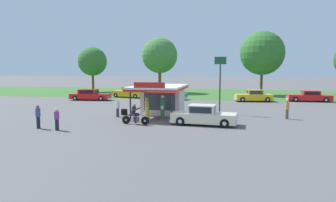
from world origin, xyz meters
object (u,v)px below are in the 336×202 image
Objects in this scene: gas_pump_nearside at (147,109)px; motorcycle_with_rider at (135,116)px; bystander_admiring_sedan at (57,119)px; spare_tire_stack at (124,112)px; bystander_strolling_foreground at (38,116)px; featured_classic_sedan at (204,116)px; parked_car_back_row_far_right at (309,97)px; parked_car_back_row_right at (129,93)px; roadside_pole_sign at (220,76)px; parked_car_back_row_centre_left at (90,95)px; bystander_leaning_by_kiosk at (118,108)px; parked_car_back_row_centre_right at (170,95)px; parked_car_back_row_centre at (254,96)px; bystander_chatting_near_pumps at (287,109)px; gas_pump_offside at (163,108)px.

gas_pump_nearside is 0.84× the size of motorcycle_with_rider.
spare_tire_stack is at bearing 74.74° from bystander_admiring_sedan.
bystander_strolling_foreground is (-6.51, -5.60, 0.06)m from gas_pump_nearside.
featured_classic_sedan is at bearing 9.88° from motorcycle_with_rider.
parked_car_back_row_far_right is 1.00× the size of parked_car_back_row_right.
roadside_pole_sign is 9.01× the size of spare_tire_stack.
bystander_admiring_sedan reaches higher than featured_classic_sedan.
bystander_leaning_by_kiosk is at bearing -55.53° from parked_car_back_row_centre_left.
motorcycle_with_rider is at bearing -54.51° from parked_car_back_row_centre_left.
gas_pump_nearside reaches higher than parked_car_back_row_right.
gas_pump_nearside is 24.82m from parked_car_back_row_far_right.
parked_car_back_row_right reaches higher than spare_tire_stack.
bystander_leaning_by_kiosk is 1.42m from spare_tire_stack.
parked_car_back_row_centre_right is 16.73m from bystander_leaning_by_kiosk.
parked_car_back_row_centre_left is 1.12× the size of parked_car_back_row_centre.
parked_car_back_row_right is 1.04× the size of roadside_pole_sign.
parked_car_back_row_centre is at bearing 58.63° from gas_pump_nearside.
parked_car_back_row_centre reaches higher than featured_classic_sedan.
bystander_chatting_near_pumps is (11.95, 5.02, 0.20)m from motorcycle_with_rider.
bystander_leaning_by_kiosk is (-2.64, 3.21, 0.14)m from motorcycle_with_rider.
bystander_strolling_foreground is at bearing -156.39° from bystander_chatting_near_pumps.
gas_pump_offside is 6.91m from roadside_pole_sign.
spare_tire_stack is at bearing 154.81° from featured_classic_sedan.
gas_pump_offside is at bearing -117.75° from parked_car_back_row_centre.
roadside_pole_sign is (6.20, 7.04, 2.99)m from motorcycle_with_rider.
gas_pump_offside is 10.62m from bystander_chatting_near_pumps.
parked_car_back_row_centre_left is 1.05× the size of roadside_pole_sign.
gas_pump_nearside is 0.33× the size of parked_car_back_row_far_right.
gas_pump_offside is 20.77m from parked_car_back_row_right.
parked_car_back_row_right reaches higher than featured_classic_sedan.
bystander_admiring_sedan is at bearing -107.00° from bystander_leaning_by_kiosk.
gas_pump_offside is at bearing 58.97° from motorcycle_with_rider.
gas_pump_nearside is 8.59m from bystander_strolling_foreground.
parked_car_back_row_centre is 3.35× the size of bystander_leaning_by_kiosk.
parked_car_back_row_far_right is 1.05× the size of parked_car_back_row_centre_right.
parked_car_back_row_centre_left is at bearing 105.63° from bystander_strolling_foreground.
featured_classic_sedan is at bearing -71.45° from parked_car_back_row_centre_right.
gas_pump_nearside is 2.91m from bystander_leaning_by_kiosk.
bystander_strolling_foreground is at bearing -86.74° from parked_car_back_row_right.
spare_tire_stack is (9.23, -11.92, -0.41)m from parked_car_back_row_centre_left.
parked_car_back_row_right is at bearing 93.26° from bystander_strolling_foreground.
bystander_strolling_foreground is (-3.66, -6.16, 0.10)m from bystander_leaning_by_kiosk.
bystander_chatting_near_pumps is at bearing -83.14° from parked_car_back_row_centre.
gas_pump_nearside is 0.36× the size of featured_classic_sedan.
gas_pump_offside is at bearing 0.01° from gas_pump_nearside.
parked_car_back_row_right reaches higher than motorcycle_with_rider.
featured_classic_sedan is 18.89m from parked_car_back_row_centre.
roadside_pole_sign is (4.61, 4.39, 2.68)m from gas_pump_offside.
gas_pump_offside is 0.39× the size of parked_car_back_row_centre_right.
gas_pump_offside reaches higher than bystander_admiring_sedan.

